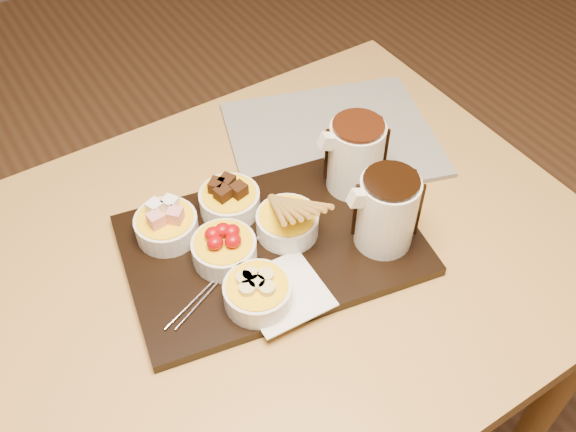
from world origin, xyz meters
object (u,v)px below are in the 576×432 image
dining_table (229,311)px  pitcher_dark_chocolate (386,212)px  serving_board (272,245)px  pitcher_milk_chocolate (355,157)px  bowl_strawberries (224,250)px  newspaper (332,138)px

dining_table → pitcher_dark_chocolate: pitcher_dark_chocolate is taller
serving_board → pitcher_milk_chocolate: size_ratio=3.65×
dining_table → pitcher_dark_chocolate: size_ratio=9.51×
dining_table → pitcher_dark_chocolate: (0.24, -0.09, 0.18)m
serving_board → bowl_strawberries: 0.08m
serving_board → dining_table: bearing=-165.8°
pitcher_milk_chocolate → bowl_strawberries: bearing=-163.6°
dining_table → newspaper: bearing=27.6°
newspaper → dining_table: bearing=-133.8°
dining_table → pitcher_dark_chocolate: 0.31m
pitcher_dark_chocolate → pitcher_milk_chocolate: (0.03, 0.13, 0.00)m
bowl_strawberries → newspaper: bearing=26.2°
pitcher_dark_chocolate → newspaper: 0.28m
bowl_strawberries → newspaper: (0.31, 0.15, -0.03)m
bowl_strawberries → pitcher_milk_chocolate: (0.26, 0.03, 0.04)m
pitcher_milk_chocolate → newspaper: size_ratio=0.34×
pitcher_dark_chocolate → newspaper: pitcher_dark_chocolate is taller
dining_table → pitcher_milk_chocolate: 0.33m
bowl_strawberries → pitcher_milk_chocolate: bearing=5.4°
pitcher_milk_chocolate → newspaper: pitcher_milk_chocolate is taller
dining_table → newspaper: (0.32, 0.17, 0.10)m
pitcher_milk_chocolate → newspaper: 0.16m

